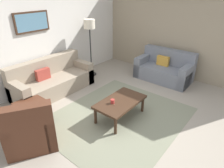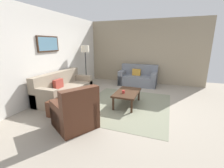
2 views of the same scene
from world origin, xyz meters
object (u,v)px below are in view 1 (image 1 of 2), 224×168
Objects in this scene: couch_main at (52,81)px; coffee_table at (120,103)px; couch_loveseat at (165,69)px; lamp_standing at (90,30)px; cup at (113,101)px; armchair_leather at (31,131)px; ottoman at (32,111)px; framed_artwork at (32,22)px.

couch_main reaches higher than coffee_table.
lamp_standing is (-1.17, 1.94, 1.11)m from couch_loveseat.
lamp_standing is (1.43, 2.02, 0.96)m from cup.
couch_loveseat is 1.45× the size of armchair_leather.
armchair_leather is (-4.07, 0.53, 0.01)m from couch_loveseat.
couch_main is 1.26m from ottoman.
armchair_leather is (-1.44, -1.45, 0.01)m from couch_main.
ottoman is at bearing 59.27° from armchair_leather.
coffee_table is (1.22, -1.40, 0.16)m from ottoman.
coffee_table reaches higher than ottoman.
cup is (-0.18, 0.06, 0.09)m from coffee_table.
couch_main and couch_loveseat have the same top height.
framed_artwork is at bearing 91.45° from cup.
couch_loveseat is 18.29× the size of cup.
framed_artwork is at bearing 49.12° from ottoman.
armchair_leather is at bearing -120.73° from ottoman.
armchair_leather reaches higher than couch_loveseat.
cup is at bearing -51.96° from ottoman.
couch_loveseat reaches higher than coffee_table.
armchair_leather reaches higher than couch_main.
lamp_standing is at bearing 121.24° from couch_loveseat.
armchair_leather reaches higher than coffee_table.
coffee_table is at bearing -22.68° from armchair_leather.
couch_main is at bearing 90.65° from cup.
couch_main is 1.53m from framed_artwork.
cup is at bearing -178.06° from couch_loveseat.
armchair_leather is 3.40m from lamp_standing.
lamp_standing reaches higher than couch_main.
ottoman is at bearing 128.04° from cup.
lamp_standing reaches higher than couch_loveseat.
ottoman is at bearing -144.29° from couch_main.
cup is at bearing -23.00° from armchair_leather.
cup is at bearing -88.55° from framed_artwork.
ottoman is at bearing -130.88° from framed_artwork.
lamp_standing is 1.60m from framed_artwork.
lamp_standing reaches higher than coffee_table.
lamp_standing is at bearing -1.69° from couch_main.
cup is 0.05× the size of lamp_standing.
lamp_standing reaches higher than cup.
couch_loveseat is at bearing 1.94° from cup.
armchair_leather is 1.78m from coffee_table.
armchair_leather reaches higher than ottoman.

